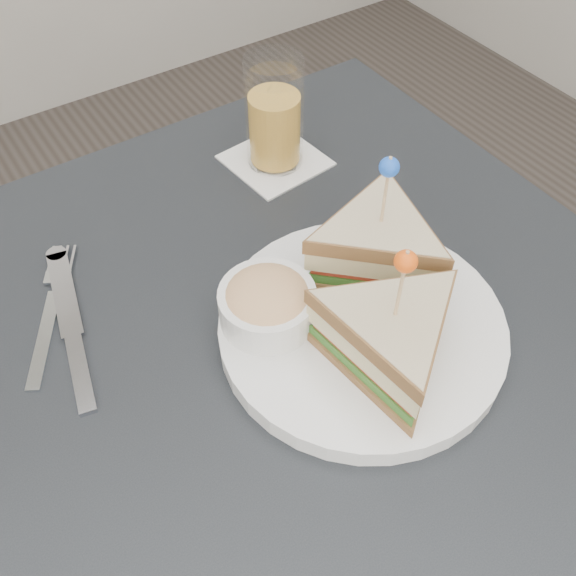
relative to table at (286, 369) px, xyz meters
The scene contains 6 objects.
ground_plane 0.67m from the table, ahead, with size 3.50×3.50×0.00m, color #3F3833.
table is the anchor object (origin of this frame).
plate_meal 0.15m from the table, 33.27° to the right, with size 0.34×0.34×0.18m.
cutlery_fork 0.27m from the table, 139.72° to the left, with size 0.12×0.18×0.01m.
cutlery_knife 0.24m from the table, 147.47° to the left, with size 0.07×0.24×0.01m.
drink_set 0.32m from the table, 59.39° to the left, with size 0.13×0.13×0.15m.
Camera 1 is at (-0.23, -0.35, 1.29)m, focal length 40.00 mm.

